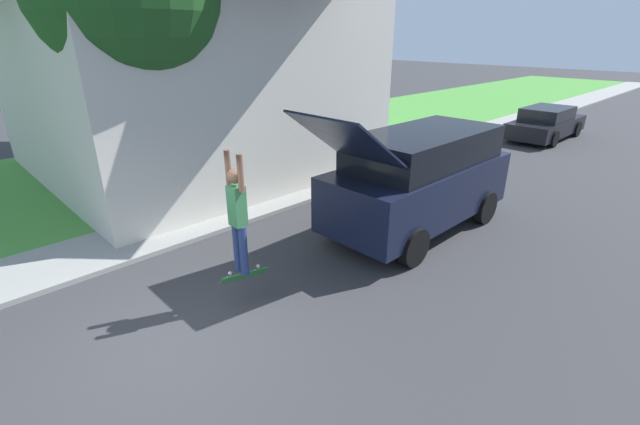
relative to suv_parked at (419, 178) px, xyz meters
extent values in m
plane|color=#333335|center=(-0.14, -5.88, -1.21)|extent=(120.00, 120.00, 0.00)
cube|color=#478E38|center=(-8.14, 0.12, -1.17)|extent=(10.00, 80.00, 0.08)
cube|color=gray|center=(-3.74, 0.12, -1.16)|extent=(1.80, 80.00, 0.10)
cube|color=beige|center=(-8.12, -0.97, 1.54)|extent=(9.25, 8.79, 5.34)
cylinder|color=brown|center=(-4.57, -3.94, 0.81)|extent=(0.36, 0.36, 3.87)
cube|color=black|center=(0.00, -0.02, -0.26)|extent=(1.93, 4.64, 1.15)
cube|color=black|center=(0.00, 0.10, 0.67)|extent=(1.77, 3.62, 0.70)
cylinder|color=black|center=(-0.92, 1.42, -0.82)|extent=(0.24, 0.77, 0.77)
cylinder|color=black|center=(0.92, 1.42, -0.82)|extent=(0.24, 0.77, 0.77)
cylinder|color=black|center=(-0.92, -1.45, -0.82)|extent=(0.24, 0.77, 0.77)
cylinder|color=black|center=(0.92, -1.45, -0.82)|extent=(0.24, 0.77, 0.77)
cube|color=black|center=(0.00, -2.38, 1.23)|extent=(1.70, 1.39, 0.99)
cube|color=black|center=(-1.44, 11.61, -0.71)|extent=(1.71, 4.51, 0.61)
cube|color=black|center=(-1.44, 11.50, -0.15)|extent=(1.50, 2.35, 0.50)
cylinder|color=black|center=(-2.26, 12.97, -0.88)|extent=(0.20, 0.65, 0.65)
cylinder|color=black|center=(-0.62, 12.97, -0.88)|extent=(0.20, 0.65, 0.65)
cylinder|color=black|center=(-2.26, 10.26, -0.88)|extent=(0.20, 0.65, 0.65)
cylinder|color=black|center=(-0.62, 10.26, -0.88)|extent=(0.20, 0.65, 0.65)
cylinder|color=navy|center=(-0.39, -4.48, -0.23)|extent=(0.13, 0.13, 0.83)
cylinder|color=navy|center=(-0.22, -4.48, -0.23)|extent=(0.13, 0.13, 0.83)
cube|color=#337042|center=(-0.30, -4.48, 0.50)|extent=(0.25, 0.20, 0.64)
sphere|color=brown|center=(-0.30, -4.48, 0.98)|extent=(0.23, 0.23, 0.23)
cylinder|color=brown|center=(-0.46, -4.48, 1.05)|extent=(0.09, 0.09, 0.57)
cylinder|color=brown|center=(-0.14, -4.48, 1.05)|extent=(0.09, 0.09, 0.57)
cube|color=#337F3D|center=(-0.35, -4.42, -0.76)|extent=(0.22, 0.81, 0.24)
cylinder|color=silver|center=(-0.31, -4.16, -0.67)|extent=(0.03, 0.06, 0.06)
cylinder|color=silver|center=(-0.42, -4.16, -0.81)|extent=(0.03, 0.06, 0.06)
cylinder|color=silver|center=(-0.38, -4.66, -0.63)|extent=(0.03, 0.06, 0.06)
cylinder|color=silver|center=(-0.48, -4.66, -0.77)|extent=(0.03, 0.06, 0.06)
camera|label=1|loc=(4.88, -7.74, 2.91)|focal=24.00mm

